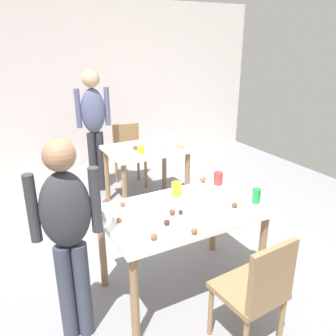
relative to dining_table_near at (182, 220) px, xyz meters
name	(u,v)px	position (x,y,z in m)	size (l,w,h in m)	color
ground_plane	(180,267)	(0.13, 0.23, -0.65)	(6.40, 6.40, 0.00)	gray
wall_back	(78,87)	(0.13, 3.43, 0.65)	(6.40, 0.10, 2.60)	silver
dining_table_near	(182,220)	(0.00, 0.00, 0.00)	(1.26, 0.80, 0.75)	white
dining_table_far	(146,157)	(0.45, 1.63, -0.02)	(0.96, 0.73, 0.75)	silver
chair_near_table	(257,289)	(0.11, -0.78, -0.16)	(0.43, 0.43, 0.87)	olive
chair_far_table	(129,151)	(0.50, 2.35, -0.16)	(0.44, 0.44, 0.87)	olive
person_girl_near	(67,228)	(-0.91, -0.09, 0.22)	(0.46, 0.26, 1.47)	#383D4C
person_adult_far	(94,120)	(0.02, 2.33, 0.35)	(0.45, 0.23, 1.65)	#28282D
mixing_bowl	(109,211)	(-0.55, 0.16, 0.14)	(0.16, 0.16, 0.08)	white
soda_can	(256,196)	(0.59, -0.19, 0.16)	(0.07, 0.07, 0.12)	#198438
fork_near	(192,190)	(0.25, 0.26, 0.10)	(0.17, 0.02, 0.01)	silver
cup_near_0	(177,189)	(0.09, 0.24, 0.16)	(0.09, 0.09, 0.12)	yellow
cup_near_1	(218,178)	(0.54, 0.27, 0.15)	(0.08, 0.08, 0.12)	red
cake_ball_0	(172,212)	(-0.12, -0.05, 0.12)	(0.05, 0.05, 0.05)	brown
cake_ball_1	(154,237)	(-0.40, -0.30, 0.12)	(0.05, 0.05, 0.05)	brown
cake_ball_2	(203,180)	(0.45, 0.37, 0.12)	(0.05, 0.05, 0.05)	brown
cake_ball_3	(110,207)	(-0.51, 0.26, 0.12)	(0.04, 0.04, 0.04)	brown
cake_ball_4	(194,231)	(-0.12, -0.37, 0.12)	(0.05, 0.05, 0.05)	brown
cake_ball_5	(167,222)	(-0.23, -0.17, 0.12)	(0.05, 0.05, 0.05)	#3D2319
cake_ball_6	(235,205)	(0.38, -0.18, 0.12)	(0.05, 0.05, 0.05)	brown
cake_ball_7	(106,202)	(-0.50, 0.36, 0.12)	(0.05, 0.05, 0.05)	brown
cake_ball_8	(122,204)	(-0.40, 0.27, 0.12)	(0.04, 0.04, 0.04)	brown
cake_ball_9	(119,220)	(-0.51, 0.03, 0.12)	(0.04, 0.04, 0.04)	brown
cake_ball_10	(181,212)	(-0.05, -0.07, 0.11)	(0.04, 0.04, 0.04)	#3D2319
pitcher_far	(158,138)	(0.61, 1.60, 0.21)	(0.10, 0.10, 0.22)	white
cup_far_0	(173,139)	(0.84, 1.65, 0.15)	(0.09, 0.09, 0.11)	white
cup_far_1	(141,149)	(0.30, 1.46, 0.14)	(0.09, 0.09, 0.09)	yellow
donut_far_0	(129,157)	(0.10, 1.34, 0.12)	(0.13, 0.13, 0.04)	white
donut_far_1	(173,149)	(0.68, 1.35, 0.11)	(0.13, 0.13, 0.04)	white
donut_far_2	(180,146)	(0.82, 1.44, 0.11)	(0.11, 0.11, 0.03)	gold
donut_far_3	(137,148)	(0.33, 1.64, 0.11)	(0.11, 0.11, 0.03)	brown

